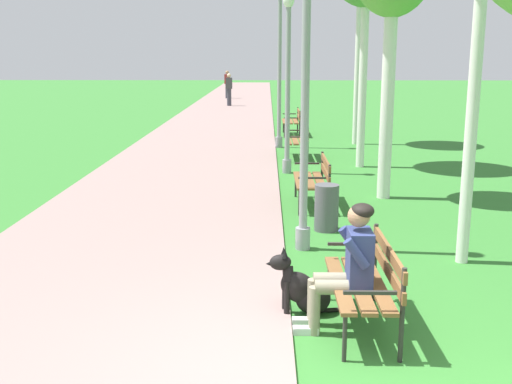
% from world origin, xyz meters
% --- Properties ---
extents(paved_path, '(4.12, 60.00, 0.04)m').
position_xyz_m(paved_path, '(-2.33, 24.00, 0.02)').
color(paved_path, gray).
rests_on(paved_path, ground).
extents(park_bench_near, '(0.55, 1.50, 0.85)m').
position_xyz_m(park_bench_near, '(0.46, 1.12, 0.51)').
color(park_bench_near, brown).
rests_on(park_bench_near, ground).
extents(park_bench_mid, '(0.55, 1.50, 0.85)m').
position_xyz_m(park_bench_mid, '(0.33, 6.11, 0.51)').
color(park_bench_mid, brown).
rests_on(park_bench_mid, ground).
extents(park_bench_far, '(0.55, 1.50, 0.85)m').
position_xyz_m(park_bench_far, '(0.30, 11.23, 0.51)').
color(park_bench_far, brown).
rests_on(park_bench_far, ground).
extents(park_bench_furthest, '(0.55, 1.50, 0.85)m').
position_xyz_m(park_bench_furthest, '(0.34, 15.88, 0.51)').
color(park_bench_furthest, brown).
rests_on(park_bench_furthest, ground).
extents(person_seated_on_near_bench, '(0.74, 0.49, 1.25)m').
position_xyz_m(person_seated_on_near_bench, '(0.25, 1.07, 0.68)').
color(person_seated_on_near_bench, gray).
rests_on(person_seated_on_near_bench, ground).
extents(dog_black, '(0.83, 0.33, 0.71)m').
position_xyz_m(dog_black, '(-0.14, 1.44, 0.26)').
color(dog_black, black).
rests_on(dog_black, ground).
extents(lamp_post_near, '(0.24, 0.24, 4.77)m').
position_xyz_m(lamp_post_near, '(-0.02, 3.62, 2.46)').
color(lamp_post_near, gray).
rests_on(lamp_post_near, ground).
extents(lamp_post_mid, '(0.24, 0.24, 3.86)m').
position_xyz_m(lamp_post_mid, '(-0.06, 9.20, 2.00)').
color(lamp_post_mid, gray).
rests_on(lamp_post_mid, ground).
extents(lamp_post_far, '(0.24, 0.24, 4.37)m').
position_xyz_m(lamp_post_far, '(-0.17, 13.11, 2.26)').
color(lamp_post_far, gray).
rests_on(lamp_post_far, ground).
extents(litter_bin, '(0.36, 0.36, 0.70)m').
position_xyz_m(litter_bin, '(0.38, 4.55, 0.35)').
color(litter_bin, '#515156').
rests_on(litter_bin, ground).
extents(pedestrian_distant, '(0.32, 0.22, 1.65)m').
position_xyz_m(pedestrian_distant, '(-2.42, 27.28, 0.84)').
color(pedestrian_distant, '#383842').
rests_on(pedestrian_distant, ground).
extents(pedestrian_further_distant, '(0.32, 0.22, 1.65)m').
position_xyz_m(pedestrian_further_distant, '(-2.86, 32.76, 0.84)').
color(pedestrian_further_distant, '#383842').
rests_on(pedestrian_further_distant, ground).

